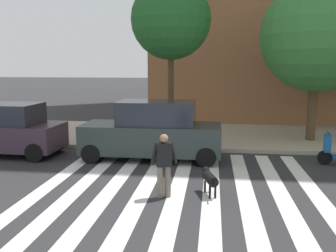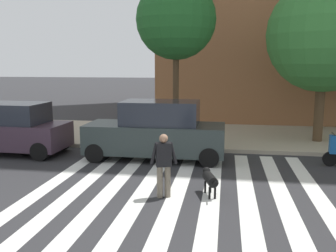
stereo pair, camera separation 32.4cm
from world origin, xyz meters
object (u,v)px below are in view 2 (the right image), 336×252
street_tree_nearest (176,20)px  dog_on_leash (210,179)px  street_tree_middle (324,35)px  pedestrian_dog_walker (164,162)px  parked_car_near_curb (7,129)px  parked_car_behind_first (157,132)px

street_tree_nearest → dog_on_leash: 7.51m
street_tree_middle → pedestrian_dog_walker: (-5.34, -7.20, -3.55)m
pedestrian_dog_walker → dog_on_leash: bearing=16.1°
parked_car_near_curb → pedestrian_dog_walker: (6.64, -3.78, -0.01)m
dog_on_leash → street_tree_middle: bearing=58.6°
pedestrian_dog_walker → street_tree_nearest: bearing=94.9°
dog_on_leash → pedestrian_dog_walker: bearing=-163.9°
street_tree_nearest → dog_on_leash: size_ratio=6.19×
pedestrian_dog_walker → parked_car_behind_first: bearing=103.3°
dog_on_leash → parked_car_near_curb: bearing=156.1°
street_tree_nearest → street_tree_middle: street_tree_middle is taller
parked_car_behind_first → street_tree_nearest: size_ratio=0.75×
street_tree_middle → parked_car_near_curb: bearing=-164.1°
parked_car_near_curb → street_tree_middle: size_ratio=0.71×
parked_car_near_curb → street_tree_nearest: (6.12, 2.24, 4.12)m
street_tree_middle → dog_on_leash: street_tree_middle is taller
street_tree_nearest → pedestrian_dog_walker: size_ratio=3.96×
parked_car_near_curb → parked_car_behind_first: size_ratio=0.97×
parked_car_behind_first → pedestrian_dog_walker: (0.89, -3.78, -0.06)m
parked_car_behind_first → street_tree_nearest: street_tree_nearest is taller
pedestrian_dog_walker → dog_on_leash: 1.29m
street_tree_nearest → dog_on_leash: street_tree_nearest is taller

